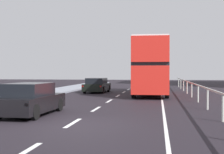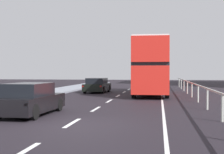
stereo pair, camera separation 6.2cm
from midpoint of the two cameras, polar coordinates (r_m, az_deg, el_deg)
The scene contains 6 objects.
ground_plane at distance 11.76m, azimuth -7.33°, elevation -8.62°, with size 73.00×120.00×0.10m, color black.
lane_paint_markings at distance 19.47m, azimuth 5.29°, elevation -4.62°, with size 3.52×46.00×0.01m.
bridge_side_railing at distance 20.32m, azimuth 15.24°, elevation -1.89°, with size 0.10×42.00×1.09m.
double_decker_bus_red at distance 26.21m, azimuth 7.08°, elevation 1.96°, with size 2.72×10.09×4.39m.
hatchback_car_near at distance 14.46m, azimuth -14.26°, elevation -3.95°, with size 1.83×4.32×1.41m.
sedan_car_ahead at distance 28.80m, azimuth -2.60°, elevation -1.52°, with size 1.94×4.08×1.31m.
Camera 2 is at (3.19, -11.15, 1.92)m, focal length 51.07 mm.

